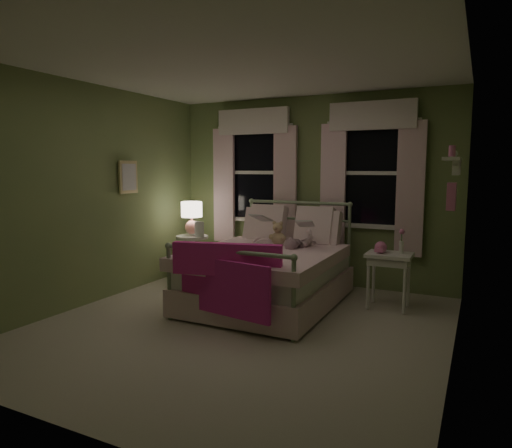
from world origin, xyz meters
The scene contains 18 objects.
room_shell centered at (0.00, 0.00, 1.30)m, with size 4.20×4.20×4.20m.
bed centered at (-0.07, 0.87, 0.38)m, with size 1.58×2.04×1.18m.
pink_throw centered at (-0.07, -0.16, 0.61)m, with size 1.09×0.37×0.71m.
child_left centered at (-0.35, 1.29, 0.93)m, with size 0.26×0.17×0.72m, color #F7D1DD.
child_right centered at (0.21, 1.29, 0.97)m, with size 0.39×0.30×0.80m, color #F7D1DD.
book_left centered at (-0.35, 1.04, 0.96)m, with size 0.20×0.27×0.03m, color beige.
book_right centered at (0.21, 1.04, 0.92)m, with size 0.20×0.27×0.02m, color beige.
teddy_bear centered at (-0.07, 1.13, 0.79)m, with size 0.23×0.18×0.30m.
nightstand_left centered at (-1.55, 1.43, 0.42)m, with size 0.46×0.46×0.65m.
table_lamp centered at (-1.55, 1.43, 0.95)m, with size 0.30×0.30×0.47m.
book_nightstand centered at (-1.45, 1.35, 0.66)m, with size 0.16×0.22×0.02m, color beige.
nightstand_right centered at (1.25, 1.30, 0.55)m, with size 0.50×0.40×0.64m.
pink_toy centered at (1.15, 1.29, 0.71)m, with size 0.14×0.18×0.14m.
bud_vase centered at (1.37, 1.35, 0.79)m, with size 0.06×0.06×0.28m.
window_left centered at (-0.85, 2.03, 1.62)m, with size 1.34×0.13×1.96m.
window_right centered at (0.85, 2.03, 1.62)m, with size 1.34×0.13×1.96m.
wall_shelf centered at (1.90, 0.70, 1.52)m, with size 0.15×0.50×0.60m.
framed_picture centered at (-1.95, 0.60, 1.50)m, with size 0.03×0.32×0.42m.
Camera 1 is at (2.15, -3.96, 1.62)m, focal length 32.00 mm.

